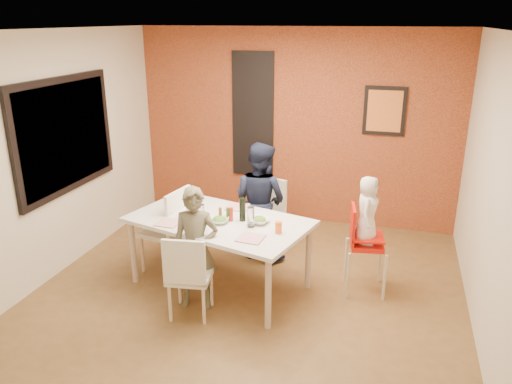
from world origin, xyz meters
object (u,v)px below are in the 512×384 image
(chair_far, at_px, (267,211))
(paper_towel_roll, at_px, (192,205))
(wine_bottle, at_px, (242,210))
(child_far, at_px, (260,201))
(dining_table, at_px, (219,225))
(child_near, at_px, (196,249))
(toddler, at_px, (367,210))
(chair_left, at_px, (171,226))
(chair_near, at_px, (188,273))
(high_chair, at_px, (362,241))

(chair_far, relative_size, paper_towel_roll, 3.18)
(chair_far, relative_size, wine_bottle, 3.66)
(child_far, bearing_deg, dining_table, 95.56)
(chair_far, height_order, child_near, child_near)
(child_near, xyz_separation_m, child_far, (0.31, 1.27, 0.09))
(toddler, bearing_deg, paper_towel_roll, 104.40)
(dining_table, height_order, chair_left, chair_left)
(dining_table, distance_m, chair_far, 1.10)
(child_near, bearing_deg, paper_towel_roll, 103.95)
(chair_near, relative_size, child_near, 0.69)
(high_chair, bearing_deg, child_near, 106.64)
(high_chair, height_order, toddler, toddler)
(high_chair, bearing_deg, chair_near, 113.40)
(wine_bottle, bearing_deg, toddler, 12.96)
(chair_near, xyz_separation_m, child_near, (-0.01, 0.24, 0.14))
(wine_bottle, bearing_deg, chair_left, 171.93)
(dining_table, distance_m, toddler, 1.56)
(child_near, bearing_deg, wine_bottle, 43.90)
(chair_far, height_order, toddler, toddler)
(chair_far, bearing_deg, chair_left, -118.42)
(chair_far, relative_size, toddler, 1.26)
(wine_bottle, bearing_deg, child_far, 92.08)
(chair_left, distance_m, child_near, 0.85)
(dining_table, distance_m, chair_near, 0.73)
(paper_towel_roll, bearing_deg, child_near, -64.11)
(child_far, relative_size, paper_towel_roll, 5.04)
(chair_far, xyz_separation_m, child_far, (-0.02, -0.24, 0.21))
(chair_left, xyz_separation_m, wine_bottle, (0.90, -0.13, 0.35))
(chair_far, distance_m, chair_left, 1.27)
(paper_towel_roll, bearing_deg, dining_table, 5.25)
(dining_table, bearing_deg, chair_far, 76.79)
(chair_near, height_order, chair_far, chair_far)
(chair_left, relative_size, paper_towel_roll, 3.50)
(dining_table, height_order, high_chair, high_chair)
(child_far, distance_m, wine_bottle, 0.80)
(child_far, bearing_deg, wine_bottle, 112.96)
(high_chair, distance_m, child_far, 1.37)
(dining_table, relative_size, toddler, 2.87)
(child_near, bearing_deg, dining_table, 67.89)
(high_chair, xyz_separation_m, child_far, (-1.26, 0.50, 0.14))
(chair_near, xyz_separation_m, wine_bottle, (0.32, 0.73, 0.41))
(high_chair, relative_size, toddler, 1.33)
(chair_near, relative_size, high_chair, 0.92)
(dining_table, bearing_deg, child_near, -100.17)
(chair_left, bearing_deg, toddler, 104.03)
(toddler, bearing_deg, child_near, 119.39)
(chair_far, bearing_deg, wine_bottle, -72.81)
(chair_left, bearing_deg, dining_table, 85.50)
(chair_left, height_order, child_near, child_near)
(child_far, xyz_separation_m, paper_towel_roll, (-0.51, -0.84, 0.20))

